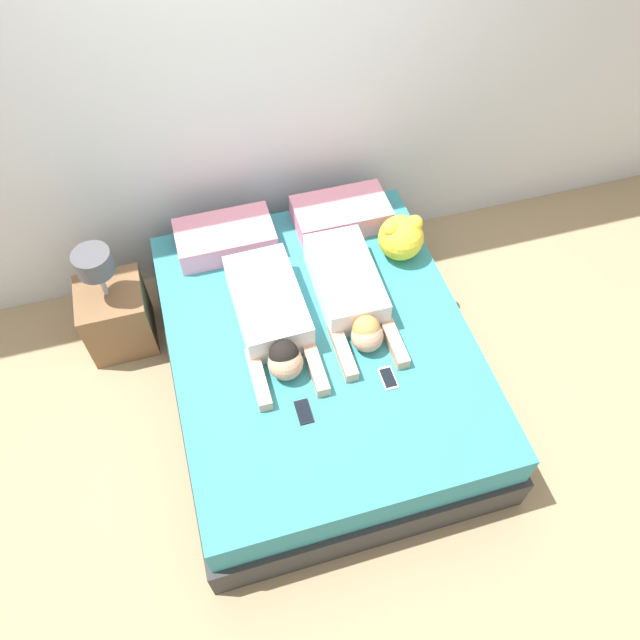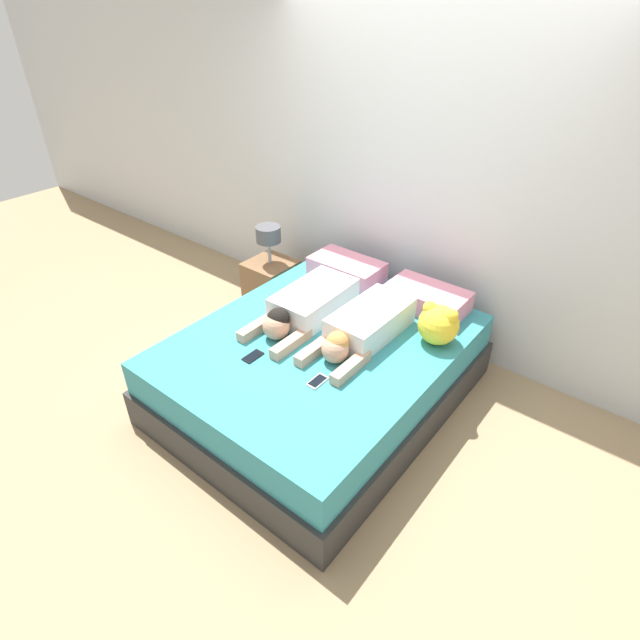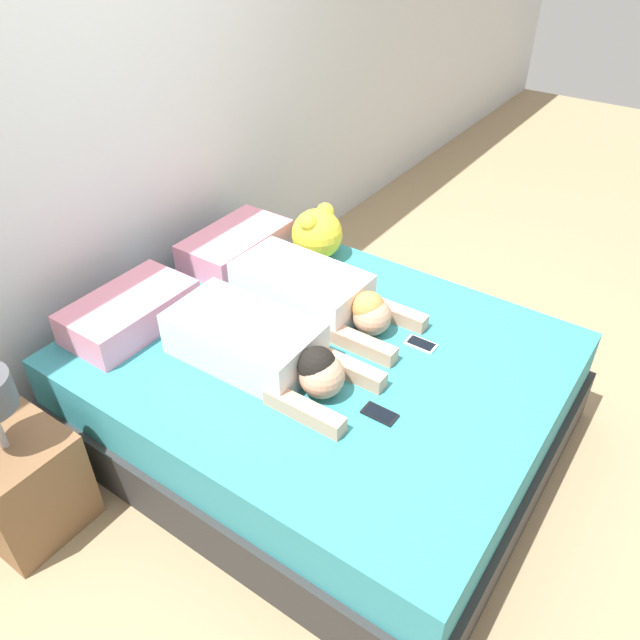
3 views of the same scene
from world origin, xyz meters
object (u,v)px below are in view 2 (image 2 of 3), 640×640
at_px(person_right, 363,327).
at_px(cell_phone_right, 317,381).
at_px(cell_phone_left, 253,356).
at_px(pillow_head_left, 347,269).
at_px(bed, 320,369).
at_px(pillow_head_right, 427,298).
at_px(nightstand, 271,281).
at_px(person_left, 306,306).
at_px(plush_toy, 439,324).

xyz_separation_m(person_right, cell_phone_right, (0.04, -0.54, -0.09)).
bearing_deg(cell_phone_left, cell_phone_right, 8.21).
height_order(pillow_head_left, cell_phone_right, pillow_head_left).
xyz_separation_m(bed, cell_phone_left, (-0.21, -0.43, 0.27)).
height_order(pillow_head_right, nightstand, nightstand).
relative_size(pillow_head_left, person_left, 0.63).
distance_m(cell_phone_right, plush_toy, 0.91).
height_order(pillow_head_left, cell_phone_left, pillow_head_left).
xyz_separation_m(person_right, plush_toy, (0.41, 0.28, 0.05)).
distance_m(pillow_head_right, person_left, 0.90).
distance_m(pillow_head_left, cell_phone_right, 1.33).
bearing_deg(cell_phone_left, nightstand, 129.19).
relative_size(pillow_head_left, pillow_head_right, 1.00).
bearing_deg(plush_toy, bed, -143.93).
bearing_deg(pillow_head_right, bed, -114.52).
bearing_deg(cell_phone_right, pillow_head_right, 85.19).
xyz_separation_m(person_left, cell_phone_right, (0.51, -0.50, -0.09)).
bearing_deg(person_right, nightstand, 159.24).
height_order(pillow_head_left, pillow_head_right, same).
relative_size(cell_phone_right, plush_toy, 0.48).
bearing_deg(plush_toy, nightstand, 172.62).
xyz_separation_m(bed, plush_toy, (0.63, 0.46, 0.41)).
bearing_deg(person_left, bed, -29.74).
distance_m(pillow_head_right, cell_phone_left, 1.37).
height_order(pillow_head_right, cell_phone_left, pillow_head_right).
height_order(bed, person_left, person_left).
relative_size(person_left, cell_phone_right, 6.71).
bearing_deg(person_left, pillow_head_right, 47.99).
relative_size(person_left, plush_toy, 3.25).
height_order(cell_phone_right, nightstand, nightstand).
xyz_separation_m(bed, pillow_head_left, (-0.37, 0.81, 0.34)).
bearing_deg(plush_toy, cell_phone_right, -113.78).
relative_size(bed, cell_phone_right, 14.98).
bearing_deg(person_right, bed, -142.00).
xyz_separation_m(cell_phone_left, plush_toy, (0.84, 0.89, 0.14)).
bearing_deg(person_left, nightstand, 148.04).
height_order(pillow_head_left, person_left, person_left).
height_order(person_right, cell_phone_left, person_right).
bearing_deg(person_left, cell_phone_right, -44.47).
bearing_deg(person_right, person_left, -174.91).
bearing_deg(person_right, cell_phone_left, -125.64).
bearing_deg(cell_phone_right, nightstand, 142.97).
bearing_deg(bed, person_right, 38.00).
relative_size(bed, cell_phone_left, 14.98).
bearing_deg(pillow_head_right, cell_phone_left, -115.01).
height_order(cell_phone_left, cell_phone_right, same).
height_order(pillow_head_right, person_right, person_right).
bearing_deg(nightstand, person_left, -31.96).
bearing_deg(nightstand, cell_phone_left, -50.81).
xyz_separation_m(pillow_head_left, cell_phone_left, (0.16, -1.24, -0.07)).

